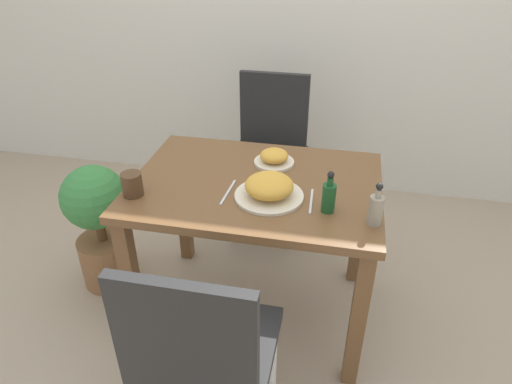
{
  "coord_description": "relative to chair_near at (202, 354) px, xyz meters",
  "views": [
    {
      "loc": [
        0.33,
        -1.6,
        1.68
      ],
      "look_at": [
        0.0,
        0.0,
        0.67
      ],
      "focal_mm": 32.0,
      "sensor_mm": 36.0,
      "label": 1
    }
  ],
  "objects": [
    {
      "name": "chair_near",
      "position": [
        0.0,
        0.0,
        0.0
      ],
      "size": [
        0.42,
        0.42,
        0.92
      ],
      "rotation": [
        0.0,
        0.0,
        3.14
      ],
      "color": "black",
      "rests_on": "ground_plane"
    },
    {
      "name": "potted_plant_left",
      "position": [
        -0.78,
        0.77,
        -0.16
      ],
      "size": [
        0.31,
        0.31,
        0.67
      ],
      "color": "brown",
      "rests_on": "ground_plane"
    },
    {
      "name": "condiment_bottle",
      "position": [
        0.49,
        0.52,
        0.26
      ],
      "size": [
        0.05,
        0.05,
        0.17
      ],
      "color": "gray",
      "rests_on": "dining_table"
    },
    {
      "name": "side_plate",
      "position": [
        0.07,
        0.9,
        0.23
      ],
      "size": [
        0.18,
        0.18,
        0.07
      ],
      "color": "beige",
      "rests_on": "dining_table"
    },
    {
      "name": "spoon_utensil",
      "position": [
        0.26,
        0.62,
        0.2
      ],
      "size": [
        0.02,
        0.18,
        0.0
      ],
      "rotation": [
        0.0,
        0.0,
        1.61
      ],
      "color": "silver",
      "rests_on": "dining_table"
    },
    {
      "name": "fork_utensil",
      "position": [
        -0.07,
        0.62,
        0.2
      ],
      "size": [
        0.02,
        0.19,
        0.0
      ],
      "rotation": [
        0.0,
        0.0,
        1.51
      ],
      "color": "silver",
      "rests_on": "dining_table"
    },
    {
      "name": "food_plate",
      "position": [
        0.09,
        0.62,
        0.24
      ],
      "size": [
        0.27,
        0.27,
        0.09
      ],
      "color": "beige",
      "rests_on": "dining_table"
    },
    {
      "name": "dining_table",
      "position": [
        0.02,
        0.73,
        0.08
      ],
      "size": [
        1.03,
        0.74,
        0.72
      ],
      "color": "brown",
      "rests_on": "ground_plane"
    },
    {
      "name": "sauce_bottle",
      "position": [
        0.33,
        0.57,
        0.26
      ],
      "size": [
        0.05,
        0.05,
        0.17
      ],
      "color": "#194C23",
      "rests_on": "dining_table"
    },
    {
      "name": "ground_plane",
      "position": [
        0.02,
        0.73,
        -0.53
      ],
      "size": [
        16.0,
        16.0,
        0.0
      ],
      "primitive_type": "plane",
      "color": "tan"
    },
    {
      "name": "chair_far",
      "position": [
        -0.05,
        1.49,
        0.0
      ],
      "size": [
        0.42,
        0.42,
        0.92
      ],
      "color": "black",
      "rests_on": "ground_plane"
    },
    {
      "name": "drink_cup",
      "position": [
        -0.43,
        0.53,
        0.25
      ],
      "size": [
        0.08,
        0.08,
        0.09
      ],
      "color": "#4C331E",
      "rests_on": "dining_table"
    }
  ]
}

